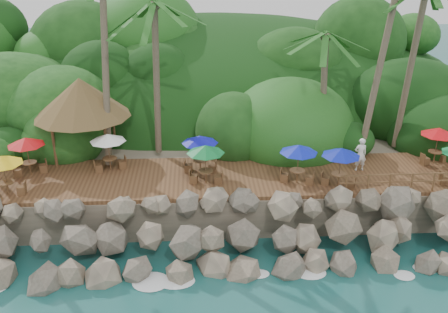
{
  "coord_description": "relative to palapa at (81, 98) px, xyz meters",
  "views": [
    {
      "loc": [
        -1.4,
        -18.21,
        13.89
      ],
      "look_at": [
        0.0,
        6.0,
        3.4
      ],
      "focal_mm": 40.67,
      "sensor_mm": 36.0,
      "label": 1
    }
  ],
  "objects": [
    {
      "name": "seawall",
      "position": [
        7.73,
        -7.12,
        -4.64
      ],
      "size": [
        29.0,
        4.0,
        2.3
      ],
      "primitive_type": null,
      "color": "gray",
      "rests_on": "ground"
    },
    {
      "name": "railing",
      "position": [
        17.44,
        -5.47,
        -2.88
      ],
      "size": [
        8.3,
        0.1,
        1.0
      ],
      "color": "brown",
      "rests_on": "terrace"
    },
    {
      "name": "dining_clusters",
      "position": [
        8.14,
        -3.5,
        -1.75
      ],
      "size": [
        24.4,
        4.59,
        2.09
      ],
      "color": "brown",
      "rests_on": "terrace"
    },
    {
      "name": "land_base",
      "position": [
        7.73,
        6.88,
        -4.74
      ],
      "size": [
        32.0,
        25.2,
        2.1
      ],
      "primitive_type": "cube",
      "color": "gray",
      "rests_on": "ground"
    },
    {
      "name": "palapa",
      "position": [
        0.0,
        0.0,
        0.0
      ],
      "size": [
        5.37,
        5.37,
        4.6
      ],
      "color": "brown",
      "rests_on": "ground"
    },
    {
      "name": "ground",
      "position": [
        7.73,
        -9.12,
        -5.79
      ],
      "size": [
        140.0,
        140.0,
        0.0
      ],
      "primitive_type": "plane",
      "color": "#19514F",
      "rests_on": "ground"
    },
    {
      "name": "jungle_foliage",
      "position": [
        7.73,
        5.88,
        -5.79
      ],
      "size": [
        44.0,
        16.0,
        12.0
      ],
      "primitive_type": null,
      "color": "#143811",
      "rests_on": "ground"
    },
    {
      "name": "terrace",
      "position": [
        7.73,
        -3.12,
        -3.59
      ],
      "size": [
        26.0,
        5.0,
        0.2
      ],
      "primitive_type": "cube",
      "color": "brown",
      "rests_on": "land_base"
    },
    {
      "name": "waiter",
      "position": [
        15.06,
        -2.87,
        -2.56
      ],
      "size": [
        0.7,
        0.48,
        1.86
      ],
      "primitive_type": "imported",
      "rotation": [
        0.0,
        0.0,
        3.19
      ],
      "color": "white",
      "rests_on": "terrace"
    },
    {
      "name": "foam_line",
      "position": [
        7.73,
        -8.82,
        -5.76
      ],
      "size": [
        25.2,
        0.8,
        0.06
      ],
      "color": "white",
      "rests_on": "ground"
    },
    {
      "name": "jungle_hill",
      "position": [
        7.73,
        14.38,
        -5.79
      ],
      "size": [
        44.8,
        28.0,
        15.4
      ],
      "primitive_type": "ellipsoid",
      "color": "#143811",
      "rests_on": "ground"
    }
  ]
}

